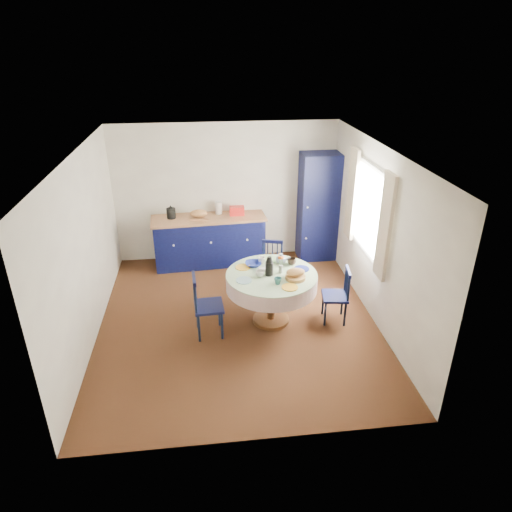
{
  "coord_description": "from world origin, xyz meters",
  "views": [
    {
      "loc": [
        -0.41,
        -5.68,
        3.8
      ],
      "look_at": [
        0.3,
        0.2,
        0.94
      ],
      "focal_mm": 32.0,
      "sensor_mm": 36.0,
      "label": 1
    }
  ],
  "objects": [
    {
      "name": "window",
      "position": [
        1.95,
        0.3,
        1.52
      ],
      "size": [
        0.1,
        1.74,
        1.45
      ],
      "color": "white",
      "rests_on": "wall_right"
    },
    {
      "name": "chair_right",
      "position": [
        1.44,
        -0.17,
        0.42
      ],
      "size": [
        0.41,
        0.42,
        0.84
      ],
      "rotation": [
        0.0,
        0.0,
        -1.72
      ],
      "color": "black",
      "rests_on": "floor"
    },
    {
      "name": "cobalt_bowl",
      "position": [
        0.26,
        0.2,
        0.81
      ],
      "size": [
        0.24,
        0.24,
        0.06
      ],
      "primitive_type": "imported",
      "color": "navy",
      "rests_on": "dining_table"
    },
    {
      "name": "chair_far",
      "position": [
        0.63,
        0.87,
        0.42
      ],
      "size": [
        0.45,
        0.44,
        0.83
      ],
      "rotation": [
        0.0,
        0.0,
        -0.27
      ],
      "color": "black",
      "rests_on": "floor"
    },
    {
      "name": "mug_b",
      "position": [
        0.52,
        -0.38,
        0.83
      ],
      "size": [
        0.1,
        0.1,
        0.09
      ],
      "primitive_type": "imported",
      "color": "#347377",
      "rests_on": "dining_table"
    },
    {
      "name": "chair_left",
      "position": [
        -0.46,
        -0.28,
        0.47
      ],
      "size": [
        0.42,
        0.44,
        0.92
      ],
      "rotation": [
        0.0,
        0.0,
        1.63
      ],
      "color": "black",
      "rests_on": "floor"
    },
    {
      "name": "floor",
      "position": [
        0.0,
        0.0,
        0.0
      ],
      "size": [
        4.5,
        4.5,
        0.0
      ],
      "primitive_type": "plane",
      "color": "black",
      "rests_on": "ground"
    },
    {
      "name": "wall_back",
      "position": [
        0.0,
        2.25,
        1.25
      ],
      "size": [
        4.0,
        0.02,
        2.5
      ],
      "primitive_type": "cube",
      "color": "white",
      "rests_on": "floor"
    },
    {
      "name": "ceiling",
      "position": [
        0.0,
        0.0,
        2.5
      ],
      "size": [
        4.5,
        4.5,
        0.0
      ],
      "primitive_type": "plane",
      "rotation": [
        3.14,
        0.0,
        0.0
      ],
      "color": "white",
      "rests_on": "wall_back"
    },
    {
      "name": "pantry_cabinet",
      "position": [
        1.66,
        2.0,
        0.99
      ],
      "size": [
        0.7,
        0.52,
        1.98
      ],
      "rotation": [
        0.0,
        0.0,
        0.02
      ],
      "color": "black",
      "rests_on": "floor"
    },
    {
      "name": "mug_d",
      "position": [
        0.38,
        0.27,
        0.83
      ],
      "size": [
        0.11,
        0.11,
        0.1
      ],
      "primitive_type": "imported",
      "color": "silver",
      "rests_on": "dining_table"
    },
    {
      "name": "mug_c",
      "position": [
        0.82,
        0.18,
        0.83
      ],
      "size": [
        0.13,
        0.13,
        0.1
      ],
      "primitive_type": "imported",
      "color": "black",
      "rests_on": "dining_table"
    },
    {
      "name": "wall_right",
      "position": [
        2.0,
        0.0,
        1.25
      ],
      "size": [
        0.02,
        4.5,
        2.5
      ],
      "primitive_type": "cube",
      "color": "white",
      "rests_on": "floor"
    },
    {
      "name": "wall_left",
      "position": [
        -2.0,
        0.0,
        1.25
      ],
      "size": [
        0.02,
        4.5,
        2.5
      ],
      "primitive_type": "cube",
      "color": "white",
      "rests_on": "floor"
    },
    {
      "name": "dining_table",
      "position": [
        0.49,
        -0.08,
        0.66
      ],
      "size": [
        1.29,
        1.29,
        1.06
      ],
      "color": "#573718",
      "rests_on": "floor"
    },
    {
      "name": "kitchen_counter",
      "position": [
        -0.34,
        1.96,
        0.47
      ],
      "size": [
        2.06,
        0.76,
        1.14
      ],
      "rotation": [
        0.0,
        0.0,
        0.07
      ],
      "color": "black",
      "rests_on": "floor"
    },
    {
      "name": "mug_a",
      "position": [
        0.31,
        -0.14,
        0.83
      ],
      "size": [
        0.12,
        0.12,
        0.09
      ],
      "primitive_type": "imported",
      "color": "silver",
      "rests_on": "dining_table"
    }
  ]
}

